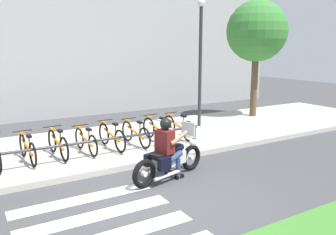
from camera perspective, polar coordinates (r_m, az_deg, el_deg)
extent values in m
plane|color=#424244|center=(6.98, -2.12, -13.63)|extent=(48.00, 48.00, 0.00)
cube|color=#B7B2A8|center=(10.48, -12.85, -4.80)|extent=(24.00, 4.40, 0.15)
cube|color=white|center=(6.55, -11.72, -15.60)|extent=(2.80, 0.40, 0.01)
cube|color=white|center=(7.24, -13.86, -12.97)|extent=(2.80, 0.40, 0.01)
torus|color=black|center=(8.52, 3.86, -6.61)|extent=(0.65, 0.28, 0.64)
cylinder|color=silver|center=(8.52, 3.86, -6.61)|extent=(0.14, 0.13, 0.12)
torus|color=black|center=(7.46, -3.95, -9.27)|extent=(0.65, 0.28, 0.64)
cylinder|color=silver|center=(7.46, -3.95, -9.27)|extent=(0.14, 0.13, 0.12)
cube|color=silver|center=(7.92, 0.23, -6.92)|extent=(0.90, 0.49, 0.28)
ellipsoid|color=black|center=(8.01, 1.29, -5.08)|extent=(0.58, 0.41, 0.22)
cube|color=black|center=(7.73, -0.87, -6.22)|extent=(0.61, 0.42, 0.10)
cube|color=black|center=(7.80, -2.91, -6.92)|extent=(0.34, 0.20, 0.28)
cube|color=black|center=(7.50, -0.59, -7.66)|extent=(0.34, 0.20, 0.28)
cylinder|color=silver|center=(8.24, 3.22, -3.09)|extent=(0.19, 0.61, 0.03)
sphere|color=white|center=(8.44, 4.11, -4.15)|extent=(0.18, 0.18, 0.18)
cube|color=silver|center=(8.22, 3.37, -1.84)|extent=(0.14, 0.40, 0.32)
cylinder|color=silver|center=(7.72, -0.13, -9.53)|extent=(0.76, 0.28, 0.08)
cube|color=#591919|center=(7.69, -0.55, -3.99)|extent=(0.36, 0.45, 0.52)
sphere|color=black|center=(7.61, -0.39, -1.04)|extent=(0.26, 0.26, 0.26)
cylinder|color=#9E7051|center=(7.98, -0.51, -2.84)|extent=(0.52, 0.22, 0.26)
cylinder|color=#9E7051|center=(7.68, 1.83, -3.40)|extent=(0.52, 0.22, 0.26)
cylinder|color=navy|center=(8.00, -0.60, -6.06)|extent=(0.46, 0.25, 0.24)
cylinder|color=navy|center=(8.18, 0.00, -7.98)|extent=(0.11, 0.11, 0.47)
cube|color=black|center=(8.28, 0.19, -9.18)|extent=(0.26, 0.16, 0.08)
cylinder|color=navy|center=(7.79, 1.08, -6.55)|extent=(0.46, 0.25, 0.24)
cylinder|color=navy|center=(7.98, 1.67, -8.50)|extent=(0.11, 0.11, 0.47)
cube|color=black|center=(8.07, 1.85, -9.73)|extent=(0.26, 0.16, 0.08)
torus|color=black|center=(9.81, -22.88, -4.22)|extent=(0.10, 0.61, 0.61)
torus|color=black|center=(8.85, -21.44, -5.75)|extent=(0.10, 0.61, 0.61)
cylinder|color=orange|center=(9.31, -22.23, -4.58)|extent=(0.13, 0.91, 0.25)
cylinder|color=orange|center=(9.03, -21.93, -4.02)|extent=(0.04, 0.04, 0.37)
cube|color=black|center=(8.99, -22.02, -2.88)|extent=(0.12, 0.21, 0.06)
cylinder|color=black|center=(9.61, -22.94, -2.05)|extent=(0.48, 0.07, 0.03)
cube|color=orange|center=(9.73, -23.03, -2.35)|extent=(0.10, 0.29, 0.04)
torus|color=black|center=(9.90, -18.60, -3.67)|extent=(0.10, 0.64, 0.64)
torus|color=black|center=(9.00, -16.79, -5.06)|extent=(0.10, 0.64, 0.64)
cylinder|color=orange|center=(9.43, -17.76, -3.96)|extent=(0.13, 0.88, 0.24)
cylinder|color=orange|center=(9.16, -17.36, -3.32)|extent=(0.04, 0.04, 0.39)
cube|color=black|center=(9.12, -17.43, -2.14)|extent=(0.12, 0.21, 0.06)
cylinder|color=black|center=(9.71, -18.59, -1.40)|extent=(0.48, 0.07, 0.03)
cube|color=orange|center=(9.82, -18.73, -1.73)|extent=(0.10, 0.29, 0.04)
torus|color=black|center=(10.07, -14.44, -3.32)|extent=(0.09, 0.59, 0.59)
torus|color=black|center=(9.21, -12.30, -4.60)|extent=(0.09, 0.59, 0.59)
cylinder|color=orange|center=(9.62, -13.43, -3.59)|extent=(0.13, 0.86, 0.24)
cylinder|color=orange|center=(9.37, -12.93, -3.02)|extent=(0.04, 0.04, 0.36)
cube|color=black|center=(9.32, -12.98, -1.94)|extent=(0.12, 0.21, 0.06)
cylinder|color=black|center=(9.89, -14.35, -1.24)|extent=(0.48, 0.07, 0.03)
cube|color=orange|center=(9.99, -14.53, -1.54)|extent=(0.10, 0.29, 0.04)
torus|color=black|center=(10.31, -10.54, -2.65)|extent=(0.10, 0.65, 0.64)
torus|color=black|center=(9.42, -7.93, -3.91)|extent=(0.10, 0.65, 0.64)
cylinder|color=orange|center=(9.85, -9.31, -2.88)|extent=(0.13, 0.92, 0.25)
cylinder|color=orange|center=(9.58, -8.67, -2.25)|extent=(0.04, 0.04, 0.39)
cube|color=black|center=(9.54, -8.70, -1.10)|extent=(0.12, 0.21, 0.06)
cylinder|color=black|center=(10.13, -10.39, -0.42)|extent=(0.48, 0.07, 0.03)
cube|color=orange|center=(10.23, -10.61, -0.76)|extent=(0.10, 0.29, 0.04)
torus|color=black|center=(10.58, -6.75, -2.24)|extent=(0.10, 0.62, 0.62)
torus|color=black|center=(9.72, -3.88, -3.42)|extent=(0.10, 0.62, 0.62)
cylinder|color=orange|center=(10.13, -5.38, -2.46)|extent=(0.13, 0.91, 0.25)
cylinder|color=orange|center=(9.88, -4.67, -1.87)|extent=(0.04, 0.04, 0.38)
cube|color=black|center=(9.84, -4.68, -0.79)|extent=(0.12, 0.21, 0.06)
cylinder|color=black|center=(10.41, -6.54, -0.16)|extent=(0.48, 0.07, 0.03)
cube|color=orange|center=(10.51, -6.80, -0.46)|extent=(0.10, 0.29, 0.04)
torus|color=black|center=(10.90, -3.21, -1.68)|extent=(0.10, 0.65, 0.65)
torus|color=black|center=(10.06, -0.06, -2.79)|extent=(0.10, 0.65, 0.65)
cylinder|color=orange|center=(10.46, -1.70, -1.86)|extent=(0.13, 0.93, 0.25)
cylinder|color=orange|center=(10.21, -0.90, -1.23)|extent=(0.04, 0.04, 0.40)
cube|color=black|center=(10.17, -0.90, -0.13)|extent=(0.12, 0.21, 0.06)
cylinder|color=black|center=(10.73, -2.94, 0.46)|extent=(0.48, 0.07, 0.03)
cube|color=orange|center=(10.83, -3.23, 0.14)|extent=(0.10, 0.29, 0.04)
torus|color=black|center=(11.25, 0.18, -1.27)|extent=(0.10, 0.65, 0.64)
torus|color=black|center=(10.45, 3.43, -2.28)|extent=(0.10, 0.65, 0.64)
cylinder|color=orange|center=(10.83, 1.75, -1.42)|extent=(0.13, 0.92, 0.25)
cylinder|color=orange|center=(10.60, 2.58, -0.81)|extent=(0.04, 0.04, 0.39)
cube|color=black|center=(10.56, 2.59, 0.24)|extent=(0.12, 0.21, 0.06)
cylinder|color=black|center=(11.08, 0.49, 0.79)|extent=(0.48, 0.07, 0.03)
cube|color=orange|center=(11.18, 0.18, 0.47)|extent=(0.10, 0.29, 0.04)
cylinder|color=#333338|center=(9.21, -10.21, -3.56)|extent=(5.81, 0.07, 0.07)
cylinder|color=#333338|center=(10.56, 4.49, -2.73)|extent=(0.06, 0.06, 0.45)
cylinder|color=#2D2D33|center=(12.40, 5.32, 7.79)|extent=(0.12, 0.12, 4.35)
sphere|color=white|center=(12.47, 5.53, 18.37)|extent=(0.28, 0.28, 0.28)
cylinder|color=brown|center=(14.75, 14.04, 4.98)|extent=(0.27, 0.27, 2.76)
sphere|color=#387F33|center=(14.68, 14.47, 13.66)|extent=(2.44, 2.44, 2.44)
cube|color=#9F9F9F|center=(15.61, -20.05, 12.12)|extent=(24.00, 1.20, 6.64)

